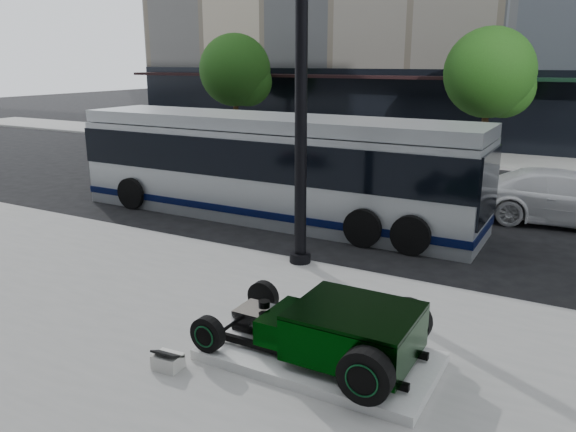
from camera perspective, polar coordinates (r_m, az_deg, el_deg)
The scene contains 9 objects.
ground at distance 14.37m, azimuth 5.36°, elevation -2.46°, with size 120.00×120.00×0.00m, color black.
sidewalk_far at distance 27.44m, azimuth 17.36°, elevation 5.69°, with size 70.00×4.00×0.12m, color gray.
street_trees at distance 25.98m, azimuth 20.11°, elevation 13.18°, with size 29.80×3.80×5.70m.
display_plinth at distance 8.59m, azimuth 3.19°, elevation -14.00°, with size 3.40×1.80×0.15m, color silver.
hot_rod at distance 8.23m, azimuth 5.37°, elevation -11.48°, with size 3.22×2.00×0.81m.
info_plaque at distance 8.54m, azimuth -12.11°, elevation -14.17°, with size 0.42×0.33×0.31m.
lamppost at distance 11.69m, azimuth 1.35°, elevation 13.73°, with size 0.47×0.47×8.52m.
transit_bus at distance 16.18m, azimuth -1.74°, elevation 5.07°, with size 12.12×2.88×2.92m.
white_sedan at distance 17.40m, azimuth 26.54°, elevation 1.66°, with size 2.08×5.11×1.48m, color white.
Camera 1 is at (5.44, -12.54, 4.43)m, focal length 35.00 mm.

